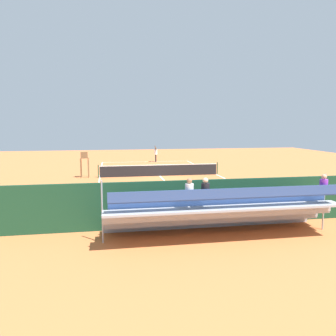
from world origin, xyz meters
TOP-DOWN VIEW (x-y plane):
  - ground_plane at (0.00, 0.00)m, footprint 60.00×60.00m
  - court_line_markings at (0.00, -0.04)m, footprint 10.10×22.20m
  - tennis_net at (0.00, 0.00)m, footprint 10.30×0.10m
  - backdrop_wall at (0.00, 14.00)m, footprint 18.00×0.16m
  - bleacher_stand at (-0.04, 15.37)m, footprint 9.06×2.40m
  - umpire_chair at (6.20, -0.20)m, footprint 0.67×0.67m
  - courtside_bench at (-3.37, 13.27)m, footprint 1.80×0.40m
  - equipment_bag at (-1.91, 13.40)m, footprint 0.90×0.36m
  - tennis_player at (-1.17, -10.69)m, footprint 0.42×0.55m
  - tennis_racket at (-0.22, -10.86)m, footprint 0.57×0.33m
  - tennis_ball_near at (-0.29, -7.04)m, footprint 0.07×0.07m
  - tennis_ball_far at (-0.61, -7.43)m, footprint 0.07×0.07m

SIDE VIEW (x-z plane):
  - ground_plane at x=0.00m, z-range 0.00..0.00m
  - court_line_markings at x=0.00m, z-range 0.00..0.01m
  - tennis_racket at x=-0.22m, z-range 0.00..0.03m
  - tennis_ball_near at x=-0.29m, z-range 0.00..0.07m
  - tennis_ball_far at x=-0.61m, z-range 0.00..0.07m
  - equipment_bag at x=-1.91m, z-range 0.00..0.36m
  - tennis_net at x=0.00m, z-range -0.03..1.04m
  - courtside_bench at x=-3.37m, z-range 0.09..1.02m
  - bleacher_stand at x=-0.04m, z-range -0.31..2.17m
  - backdrop_wall at x=0.00m, z-range 0.00..2.00m
  - tennis_player at x=-1.17m, z-range 0.05..1.98m
  - umpire_chair at x=6.20m, z-range 0.24..2.38m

